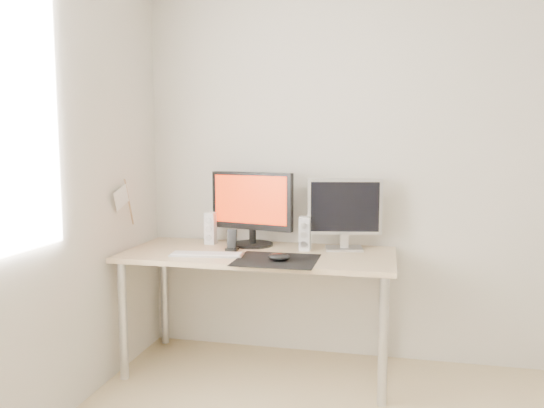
{
  "coord_description": "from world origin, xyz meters",
  "views": [
    {
      "loc": [
        -0.18,
        -1.63,
        1.37
      ],
      "look_at": [
        -0.87,
        1.47,
        1.01
      ],
      "focal_mm": 35.0,
      "sensor_mm": 36.0,
      "label": 1
    }
  ],
  "objects": [
    {
      "name": "speaker_left",
      "position": [
        -1.29,
        1.57,
        0.83
      ],
      "size": [
        0.06,
        0.08,
        0.2
      ],
      "color": "white",
      "rests_on": "desk"
    },
    {
      "name": "pennant",
      "position": [
        -1.72,
        1.24,
        1.05
      ],
      "size": [
        0.01,
        0.23,
        0.29
      ],
      "color": "#A57F54",
      "rests_on": "wall_left"
    },
    {
      "name": "mousepad",
      "position": [
        -0.78,
        1.19,
        0.73
      ],
      "size": [
        0.45,
        0.4,
        0.0
      ],
      "primitive_type": "cube",
      "color": "black",
      "rests_on": "desk"
    },
    {
      "name": "second_monitor",
      "position": [
        -0.44,
        1.57,
        0.97
      ],
      "size": [
        0.45,
        0.19,
        0.43
      ],
      "color": "silver",
      "rests_on": "desk"
    },
    {
      "name": "keyboard",
      "position": [
        -1.2,
        1.22,
        0.74
      ],
      "size": [
        0.43,
        0.17,
        0.02
      ],
      "color": "#BABABD",
      "rests_on": "desk"
    },
    {
      "name": "wall_back",
      "position": [
        0.0,
        1.75,
        1.25
      ],
      "size": [
        3.5,
        0.0,
        3.5
      ],
      "primitive_type": "plane",
      "rotation": [
        1.57,
        0.0,
        0.0
      ],
      "color": "silver",
      "rests_on": "ground"
    },
    {
      "name": "desk",
      "position": [
        -0.93,
        1.38,
        0.65
      ],
      "size": [
        1.6,
        0.7,
        0.73
      ],
      "color": "#D1B587",
      "rests_on": "ground"
    },
    {
      "name": "phone_dock",
      "position": [
        -1.1,
        1.39,
        0.77
      ],
      "size": [
        0.07,
        0.06,
        0.13
      ],
      "color": "black",
      "rests_on": "desk"
    },
    {
      "name": "main_monitor",
      "position": [
        -1.02,
        1.56,
        0.98
      ],
      "size": [
        0.55,
        0.31,
        0.47
      ],
      "color": "black",
      "rests_on": "desk"
    },
    {
      "name": "mouse",
      "position": [
        -0.76,
        1.16,
        0.76
      ],
      "size": [
        0.12,
        0.07,
        0.04
      ],
      "primitive_type": "ellipsoid",
      "color": "black",
      "rests_on": "mousepad"
    },
    {
      "name": "speaker_right",
      "position": [
        -0.67,
        1.5,
        0.83
      ],
      "size": [
        0.06,
        0.08,
        0.2
      ],
      "color": "silver",
      "rests_on": "desk"
    }
  ]
}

